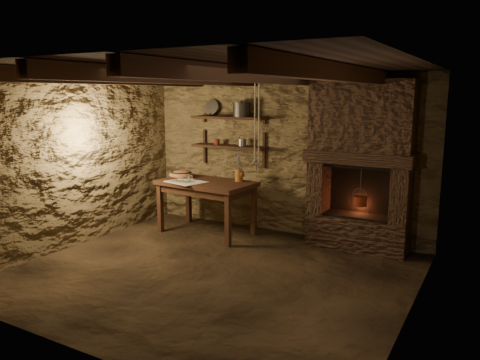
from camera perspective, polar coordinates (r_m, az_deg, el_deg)
The scene contains 25 objects.
floor at distance 5.72m, azimuth -3.49°, elevation -11.23°, with size 4.50×4.50×0.00m, color black.
back_wall at distance 7.14m, azimuth 5.22°, elevation 3.05°, with size 4.50×0.04×2.40m, color #4F3F25.
front_wall at distance 3.92m, azimuth -19.90°, elevation -3.63°, with size 4.50×0.04×2.40m, color #4F3F25.
left_wall at distance 6.88m, azimuth -19.51°, elevation 2.22°, with size 0.04×4.00×2.40m, color #4F3F25.
right_wall at distance 4.59m, azimuth 20.60°, elevation -1.69°, with size 0.04×4.00×2.40m, color #4F3F25.
ceiling at distance 5.33m, azimuth -3.78°, elevation 13.52°, with size 4.50×4.00×0.04m, color black.
beam_far_left at distance 6.28m, azimuth -15.54°, elevation 11.87°, with size 0.14×3.95×0.16m, color black.
beam_mid_left at distance 5.62m, azimuth -8.13°, elevation 12.36°, with size 0.14×3.95×0.16m, color black.
beam_mid_right at distance 5.07m, azimuth 1.08°, elevation 12.68°, with size 0.14×3.95×0.16m, color black.
beam_far_right at distance 4.67m, azimuth 12.18°, elevation 12.65°, with size 0.14×3.95×0.16m, color black.
shelf_lower at distance 7.38m, azimuth -1.32°, elevation 4.11°, with size 1.25×0.30×0.04m, color black.
shelf_upper at distance 7.34m, azimuth -1.34°, elevation 7.60°, with size 1.25×0.30×0.04m, color black.
hearth at distance 6.50m, azimuth 14.45°, elevation 2.27°, with size 1.43×0.51×2.30m.
work_table at distance 7.16m, azimuth -4.10°, elevation -3.11°, with size 1.49×0.92×0.82m.
linen_cloth at distance 7.04m, azimuth -6.60°, elevation -0.21°, with size 0.54×0.44×0.01m, color white.
pewter_cutlery_row at distance 7.02m, azimuth -6.69°, elevation -0.15°, with size 0.46×0.18×0.01m, color gray, non-canonical shape.
drinking_glasses at distance 7.11m, azimuth -5.99°, elevation 0.22°, with size 0.18×0.05×0.07m, color white, non-canonical shape.
stoneware_jug at distance 7.02m, azimuth -0.11°, elevation 1.29°, with size 0.14×0.14×0.42m.
wooden_bowl at distance 7.43m, azimuth -7.19°, elevation 0.65°, with size 0.38×0.38×0.13m, color #AB724A.
iron_stockpot at distance 7.22m, azimuth 0.20°, elevation 8.50°, with size 0.26×0.26×0.20m, color #292724.
tin_pan at distance 7.63m, azimuth -3.47°, elevation 8.81°, with size 0.26×0.26×0.03m, color gray.
small_kettle at distance 7.25m, azimuth 0.26°, elevation 4.60°, with size 0.16×0.12×0.17m, color gray, non-canonical shape.
rusty_tin at distance 7.49m, azimuth -2.83°, elevation 4.68°, with size 0.09×0.09×0.09m, color #5C1E12.
red_pot at distance 6.54m, azimuth 14.41°, elevation -2.41°, with size 0.22×0.22×0.54m.
hanging_ropes at distance 6.21m, azimuth 2.06°, elevation 7.55°, with size 0.08×0.08×1.20m, color beige, non-canonical shape.
Camera 1 is at (2.92, -4.45, 2.11)m, focal length 35.00 mm.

